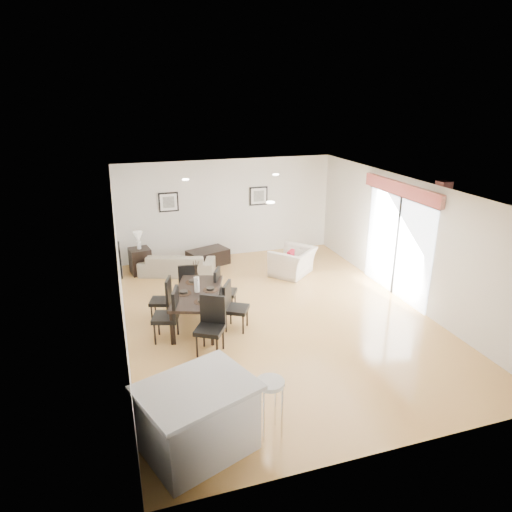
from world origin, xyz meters
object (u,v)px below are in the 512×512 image
object	(u,v)px
bar_stool	(270,389)
kitchen_island	(198,418)
dining_chair_wnear	(170,312)
side_table	(140,261)
dining_chair_efar	(222,288)
coffee_table	(208,257)
armchair	(293,262)
dining_chair_wfar	(164,297)
dining_table	(197,295)
dining_chair_head	(211,322)
dining_chair_enear	(232,304)
dining_chair_foot	(188,281)
sofa	(177,264)

from	to	relation	value
bar_stool	kitchen_island	bearing A→B (deg)	180.00
dining_chair_wnear	side_table	xyz separation A→B (m)	(-0.29, 3.60, -0.25)
dining_chair_efar	bar_stool	bearing A→B (deg)	-158.25
coffee_table	armchair	bearing A→B (deg)	-54.21
coffee_table	dining_chair_wfar	bearing A→B (deg)	-136.94
coffee_table	dining_table	bearing A→B (deg)	-124.48
dining_chair_head	side_table	bearing A→B (deg)	133.08
dining_chair_enear	dining_chair_foot	distance (m)	1.57
armchair	dining_chair_head	distance (m)	4.04
armchair	coffee_table	bearing A→B (deg)	-75.94
dining_chair_enear	side_table	xyz separation A→B (m)	(-1.50, 3.54, -0.21)
dining_table	coffee_table	xyz separation A→B (m)	(0.88, 3.23, -0.43)
sofa	dining_chair_efar	xyz separation A→B (m)	(0.61, -2.36, 0.24)
armchair	dining_chair_efar	world-z (taller)	dining_chair_efar
armchair	dining_chair_foot	distance (m)	2.93
armchair	side_table	world-z (taller)	armchair
dining_chair_foot	side_table	bearing A→B (deg)	-60.38
side_table	sofa	bearing A→B (deg)	-20.86
dining_chair_efar	kitchen_island	size ratio (longest dim) A/B	0.55
sofa	bar_stool	xyz separation A→B (m)	(0.34, -6.19, 0.45)
dining_chair_enear	kitchen_island	xyz separation A→B (m)	(-1.24, -2.99, -0.04)
kitchen_island	armchair	bearing A→B (deg)	36.46
armchair	coffee_table	world-z (taller)	armchair
dining_chair_foot	kitchen_island	world-z (taller)	kitchen_island
dining_chair_wfar	coffee_table	xyz separation A→B (m)	(1.49, 2.83, -0.30)
sofa	dining_chair_head	xyz separation A→B (m)	(0.05, -3.87, 0.31)
dining_chair_efar	dining_chair_enear	bearing A→B (deg)	-154.13
armchair	dining_chair_enear	xyz separation A→B (m)	(-2.18, -2.28, 0.19)
sofa	kitchen_island	distance (m)	6.23
dining_chair_wfar	sofa	bearing A→B (deg)	-175.82
dining_chair_wnear	dining_chair_head	size ratio (longest dim) A/B	0.99
dining_chair_wnear	dining_chair_efar	size ratio (longest dim) A/B	1.11
dining_chair_wfar	side_table	size ratio (longest dim) A/B	1.37
side_table	dining_chair_foot	bearing A→B (deg)	-67.28
dining_chair_foot	bar_stool	distance (m)	4.45
dining_chair_wfar	coffee_table	world-z (taller)	dining_chair_wfar
dining_table	dining_chair_head	xyz separation A→B (m)	(0.05, -1.06, -0.06)
dining_chair_enear	dining_table	bearing A→B (deg)	87.65
armchair	bar_stool	size ratio (longest dim) A/B	1.25
dining_chair_wnear	armchair	bearing A→B (deg)	141.84
dining_chair_head	dining_table	bearing A→B (deg)	123.06
coffee_table	kitchen_island	xyz separation A→B (m)	(-1.51, -6.61, 0.29)
kitchen_island	dining_chair_head	bearing A→B (deg)	53.14
side_table	bar_stool	world-z (taller)	bar_stool
dining_chair_head	dining_chair_foot	xyz separation A→B (m)	(-0.06, 2.11, -0.07)
armchair	bar_stool	xyz separation A→B (m)	(-2.45, -5.27, 0.38)
dining_chair_wfar	dining_chair_enear	xyz separation A→B (m)	(1.21, -0.78, 0.03)
side_table	dining_chair_wfar	bearing A→B (deg)	-84.16
dining_chair_foot	bar_stool	xyz separation A→B (m)	(0.34, -4.43, 0.21)
dining_chair_head	coffee_table	world-z (taller)	dining_chair_head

